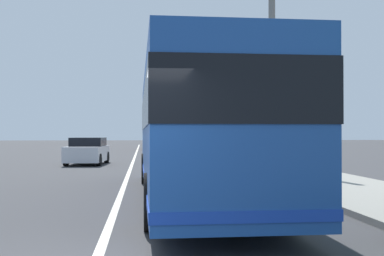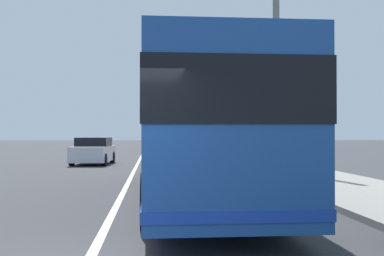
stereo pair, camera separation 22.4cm
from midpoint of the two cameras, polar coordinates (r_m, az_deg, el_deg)
The scene contains 6 objects.
sidewalk_curb at distance 16.94m, azimuth 14.38°, elevation -6.06°, with size 110.00×3.60×0.14m, color gray.
lane_divider_line at distance 15.94m, azimuth -8.44°, elevation -6.66°, with size 110.00×0.16×0.01m, color silver.
coach_bus at distance 12.25m, azimuth -0.32°, elevation 0.00°, with size 12.33×2.70×3.17m.
car_behind_bus at distance 26.46m, azimuth -12.57°, elevation -2.74°, with size 4.04×2.13×1.45m.
car_oncoming at distance 49.20m, azimuth -4.81°, elevation -1.77°, with size 4.57×2.06×1.48m.
utility_pole at distance 20.30m, azimuth 9.19°, elevation 6.07°, with size 0.28×0.28×8.09m, color slate.
Camera 1 is at (-5.82, -0.62, 1.68)m, focal length 44.78 mm.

